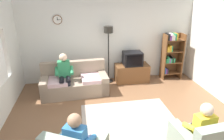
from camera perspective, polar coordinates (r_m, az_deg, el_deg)
The scene contains 11 objects.
ground_plane at distance 4.80m, azimuth 4.27°, elevation -14.73°, with size 12.00×12.00×0.00m, color brown.
back_wall_assembly at distance 6.66m, azimuth -0.94°, elevation 8.56°, with size 6.20×0.17×2.70m.
couch at distance 6.02m, azimuth -10.59°, elevation -3.67°, with size 1.95×0.99×0.90m.
tv_stand at distance 6.73m, azimuth 5.66°, elevation -0.82°, with size 1.10×0.56×0.59m.
tv at distance 6.54m, azimuth 5.87°, elevation 3.28°, with size 0.60×0.49×0.44m.
bookshelf at distance 7.09m, azimuth 16.47°, elevation 4.29°, with size 0.68×0.36×1.58m.
floor_lamp at distance 6.33m, azimuth -1.03°, elevation 8.81°, with size 0.28×0.28×1.85m.
area_rug at distance 4.87m, azimuth 4.91°, elevation -14.06°, with size 2.20×1.70×0.01m, color #AD9E8E.
person_on_couch at distance 5.78m, azimuth -13.44°, elevation -0.81°, with size 0.53×0.55×1.24m.
person_in_left_armchair at distance 3.47m, azimuth -9.53°, elevation -18.72°, with size 0.61×0.63×1.12m.
person_in_right_armchair at distance 3.98m, azimuth 23.78°, elevation -14.60°, with size 0.54×0.56×1.12m.
Camera 1 is at (-1.00, -3.75, 2.82)m, focal length 32.00 mm.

